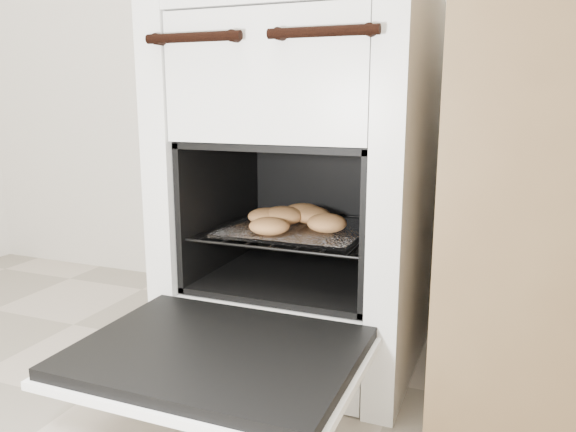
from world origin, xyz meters
The scene contains 5 objects.
stove centered at (0.05, 1.16, 0.45)m, with size 0.60×0.67×0.93m.
oven_door centered at (0.05, 0.65, 0.20)m, with size 0.54×0.42×0.04m.
oven_rack centered at (0.05, 1.10, 0.35)m, with size 0.44×0.42×0.01m.
foil_sheet centered at (0.05, 1.08, 0.36)m, with size 0.34×0.30×0.01m, color white.
baked_rolls centered at (0.04, 1.09, 0.38)m, with size 0.30×0.28×0.05m.
Camera 1 is at (0.54, -0.21, 0.68)m, focal length 35.00 mm.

